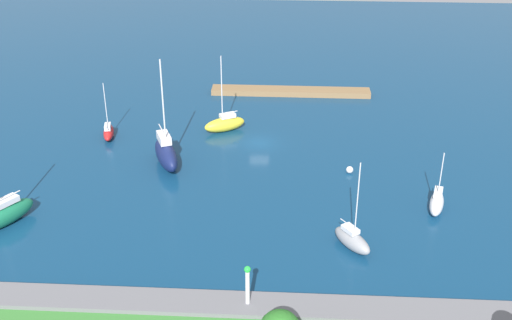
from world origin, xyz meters
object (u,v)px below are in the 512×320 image
at_px(sailboat_white_inner_mooring, 437,202).
at_px(sailboat_navy_off_beacon, 166,153).
at_px(harbor_beacon, 248,282).
at_px(sailboat_red_center_basin, 108,132).
at_px(sailboat_yellow_far_south, 225,124).
at_px(mooring_buoy_white, 350,170).
at_px(pier_dock, 291,91).
at_px(sailboat_green_lone_north, 4,214).
at_px(sailboat_gray_far_north, 352,240).

height_order(sailboat_white_inner_mooring, sailboat_navy_off_beacon, sailboat_navy_off_beacon).
xyz_separation_m(harbor_beacon, sailboat_navy_off_beacon, (11.80, -26.56, -1.87)).
height_order(sailboat_white_inner_mooring, sailboat_red_center_basin, sailboat_red_center_basin).
relative_size(sailboat_yellow_far_south, sailboat_red_center_basin, 1.40).
bearing_deg(harbor_beacon, sailboat_navy_off_beacon, -66.04).
xyz_separation_m(sailboat_white_inner_mooring, sailboat_navy_off_beacon, (30.89, -8.58, 0.72)).
bearing_deg(sailboat_navy_off_beacon, sailboat_white_inner_mooring, 51.58).
relative_size(harbor_beacon, sailboat_yellow_far_south, 0.35).
relative_size(sailboat_yellow_far_south, mooring_buoy_white, 12.63).
bearing_deg(sailboat_white_inner_mooring, pier_dock, -138.89).
bearing_deg(sailboat_white_inner_mooring, sailboat_green_lone_north, -67.65).
xyz_separation_m(pier_dock, sailboat_gray_far_north, (-6.38, 40.78, 0.52)).
height_order(sailboat_white_inner_mooring, sailboat_yellow_far_south, sailboat_yellow_far_south).
bearing_deg(mooring_buoy_white, sailboat_white_inner_mooring, 137.77).
relative_size(sailboat_yellow_far_south, sailboat_green_lone_north, 0.98).
bearing_deg(sailboat_green_lone_north, sailboat_navy_off_beacon, 167.26).
height_order(sailboat_white_inner_mooring, sailboat_gray_far_north, sailboat_gray_far_north).
bearing_deg(sailboat_navy_off_beacon, sailboat_red_center_basin, -151.90).
xyz_separation_m(sailboat_red_center_basin, mooring_buoy_white, (-31.36, 8.10, -0.41)).
bearing_deg(sailboat_navy_off_beacon, harbor_beacon, 1.05).
bearing_deg(sailboat_red_center_basin, sailboat_white_inner_mooring, -123.17).
height_order(sailboat_yellow_far_south, sailboat_navy_off_beacon, sailboat_navy_off_beacon).
relative_size(sailboat_gray_far_north, mooring_buoy_white, 11.26).
bearing_deg(sailboat_gray_far_north, sailboat_white_inner_mooring, 92.81).
xyz_separation_m(pier_dock, mooring_buoy_white, (-7.29, 25.33, -0.01)).
distance_m(harbor_beacon, sailboat_gray_far_north, 14.32).
relative_size(sailboat_red_center_basin, sailboat_green_lone_north, 0.70).
relative_size(harbor_beacon, sailboat_green_lone_north, 0.34).
distance_m(harbor_beacon, sailboat_yellow_far_south, 37.48).
height_order(harbor_beacon, sailboat_white_inner_mooring, sailboat_white_inner_mooring).
xyz_separation_m(pier_dock, sailboat_red_center_basin, (24.06, 17.23, 0.40)).
bearing_deg(mooring_buoy_white, harbor_beacon, 68.09).
xyz_separation_m(sailboat_gray_far_north, sailboat_green_lone_north, (35.59, -2.07, 0.30)).
bearing_deg(sailboat_gray_far_north, sailboat_yellow_far_south, 174.38).
distance_m(sailboat_yellow_far_south, mooring_buoy_white, 19.57).
bearing_deg(sailboat_yellow_far_south, harbor_beacon, 70.29).
relative_size(sailboat_red_center_basin, sailboat_gray_far_north, 0.80).
distance_m(sailboat_white_inner_mooring, sailboat_green_lone_north, 45.53).
xyz_separation_m(pier_dock, sailboat_green_lone_north, (29.21, 38.72, 0.81)).
distance_m(sailboat_gray_far_north, mooring_buoy_white, 15.49).
distance_m(pier_dock, sailboat_white_inner_mooring, 36.87).
distance_m(pier_dock, sailboat_navy_off_beacon, 28.83).
height_order(sailboat_yellow_far_south, mooring_buoy_white, sailboat_yellow_far_south).
relative_size(sailboat_white_inner_mooring, sailboat_green_lone_north, 0.64).
relative_size(sailboat_white_inner_mooring, sailboat_gray_far_north, 0.74).
distance_m(sailboat_yellow_far_south, sailboat_navy_off_beacon, 12.07).
relative_size(harbor_beacon, sailboat_navy_off_beacon, 0.27).
height_order(sailboat_navy_off_beacon, mooring_buoy_white, sailboat_navy_off_beacon).
relative_size(sailboat_white_inner_mooring, sailboat_yellow_far_south, 0.66).
xyz_separation_m(sailboat_red_center_basin, sailboat_navy_off_beacon, (-9.15, 7.41, 0.82)).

